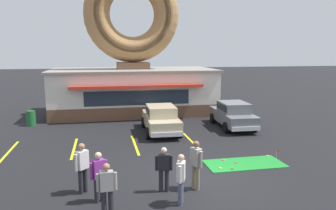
{
  "coord_description": "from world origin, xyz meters",
  "views": [
    {
      "loc": [
        -3.54,
        -11.16,
        4.75
      ],
      "look_at": [
        -0.24,
        5.0,
        2.0
      ],
      "focal_mm": 35.0,
      "sensor_mm": 36.0,
      "label": 1
    }
  ],
  "objects_px": {
    "golf_ball": "(225,161)",
    "pedestrian_clipboard_woman": "(164,167)",
    "putting_flag_pin": "(277,153)",
    "car_champagne": "(161,118)",
    "pedestrian_hooded_kid": "(82,165)",
    "car_grey": "(233,114)",
    "pedestrian_leather_jacket_man": "(181,177)",
    "pedestrian_beanie_man": "(99,175)",
    "pedestrian_blue_sweater_man": "(196,162)",
    "trash_bin": "(31,118)",
    "pedestrian_crossing_woman": "(107,187)"
  },
  "relations": [
    {
      "from": "pedestrian_beanie_man",
      "to": "pedestrian_leather_jacket_man",
      "type": "bearing_deg",
      "value": -15.13
    },
    {
      "from": "pedestrian_leather_jacket_man",
      "to": "pedestrian_crossing_woman",
      "type": "height_order",
      "value": "pedestrian_leather_jacket_man"
    },
    {
      "from": "golf_ball",
      "to": "pedestrian_leather_jacket_man",
      "type": "xyz_separation_m",
      "value": [
        -2.76,
        -3.35,
        0.84
      ]
    },
    {
      "from": "golf_ball",
      "to": "car_champagne",
      "type": "bearing_deg",
      "value": 106.89
    },
    {
      "from": "car_champagne",
      "to": "pedestrian_hooded_kid",
      "type": "bearing_deg",
      "value": -117.97
    },
    {
      "from": "putting_flag_pin",
      "to": "trash_bin",
      "type": "bearing_deg",
      "value": 140.87
    },
    {
      "from": "car_grey",
      "to": "pedestrian_leather_jacket_man",
      "type": "height_order",
      "value": "pedestrian_leather_jacket_man"
    },
    {
      "from": "pedestrian_leather_jacket_man",
      "to": "pedestrian_crossing_woman",
      "type": "bearing_deg",
      "value": -172.98
    },
    {
      "from": "putting_flag_pin",
      "to": "pedestrian_beanie_man",
      "type": "xyz_separation_m",
      "value": [
        -7.45,
        -2.24,
        0.47
      ]
    },
    {
      "from": "golf_ball",
      "to": "car_grey",
      "type": "xyz_separation_m",
      "value": [
        2.9,
        6.1,
        0.82
      ]
    },
    {
      "from": "pedestrian_clipboard_woman",
      "to": "pedestrian_crossing_woman",
      "type": "bearing_deg",
      "value": -146.01
    },
    {
      "from": "putting_flag_pin",
      "to": "trash_bin",
      "type": "distance_m",
      "value": 15.16
    },
    {
      "from": "pedestrian_clipboard_woman",
      "to": "pedestrian_blue_sweater_man",
      "type": "bearing_deg",
      "value": -0.23
    },
    {
      "from": "pedestrian_clipboard_woman",
      "to": "pedestrian_crossing_woman",
      "type": "height_order",
      "value": "pedestrian_crossing_woman"
    },
    {
      "from": "car_champagne",
      "to": "pedestrian_beanie_man",
      "type": "distance_m",
      "value": 9.11
    },
    {
      "from": "golf_ball",
      "to": "pedestrian_clipboard_woman",
      "type": "height_order",
      "value": "pedestrian_clipboard_woman"
    },
    {
      "from": "trash_bin",
      "to": "pedestrian_blue_sweater_man",
      "type": "bearing_deg",
      "value": -56.54
    },
    {
      "from": "pedestrian_clipboard_woman",
      "to": "pedestrian_crossing_woman",
      "type": "distance_m",
      "value": 2.31
    },
    {
      "from": "pedestrian_clipboard_woman",
      "to": "pedestrian_hooded_kid",
      "type": "bearing_deg",
      "value": 170.57
    },
    {
      "from": "putting_flag_pin",
      "to": "car_grey",
      "type": "relative_size",
      "value": 0.12
    },
    {
      "from": "pedestrian_blue_sweater_man",
      "to": "pedestrian_clipboard_woman",
      "type": "distance_m",
      "value": 1.13
    },
    {
      "from": "pedestrian_beanie_man",
      "to": "trash_bin",
      "type": "xyz_separation_m",
      "value": [
        -4.31,
        11.8,
        -0.4
      ]
    },
    {
      "from": "pedestrian_beanie_man",
      "to": "pedestrian_clipboard_woman",
      "type": "bearing_deg",
      "value": 9.02
    },
    {
      "from": "car_champagne",
      "to": "pedestrian_blue_sweater_man",
      "type": "height_order",
      "value": "pedestrian_blue_sweater_man"
    },
    {
      "from": "golf_ball",
      "to": "putting_flag_pin",
      "type": "height_order",
      "value": "putting_flag_pin"
    },
    {
      "from": "putting_flag_pin",
      "to": "car_grey",
      "type": "distance_m",
      "value": 6.59
    },
    {
      "from": "car_champagne",
      "to": "pedestrian_hooded_kid",
      "type": "relative_size",
      "value": 2.67
    },
    {
      "from": "pedestrian_leather_jacket_man",
      "to": "pedestrian_beanie_man",
      "type": "distance_m",
      "value": 2.58
    },
    {
      "from": "pedestrian_crossing_woman",
      "to": "car_champagne",
      "type": "bearing_deg",
      "value": 70.72
    },
    {
      "from": "pedestrian_hooded_kid",
      "to": "pedestrian_leather_jacket_man",
      "type": "relative_size",
      "value": 1.07
    },
    {
      "from": "car_champagne",
      "to": "car_grey",
      "type": "xyz_separation_m",
      "value": [
        4.64,
        0.36,
        0.0
      ]
    },
    {
      "from": "putting_flag_pin",
      "to": "car_champagne",
      "type": "height_order",
      "value": "car_champagne"
    },
    {
      "from": "pedestrian_blue_sweater_man",
      "to": "pedestrian_leather_jacket_man",
      "type": "distance_m",
      "value": 1.28
    },
    {
      "from": "pedestrian_blue_sweater_man",
      "to": "trash_bin",
      "type": "xyz_separation_m",
      "value": [
        -7.58,
        11.46,
        -0.46
      ]
    },
    {
      "from": "pedestrian_leather_jacket_man",
      "to": "pedestrian_clipboard_woman",
      "type": "distance_m",
      "value": 1.07
    },
    {
      "from": "pedestrian_blue_sweater_man",
      "to": "trash_bin",
      "type": "bearing_deg",
      "value": 123.46
    },
    {
      "from": "trash_bin",
      "to": "putting_flag_pin",
      "type": "bearing_deg",
      "value": -39.13
    },
    {
      "from": "golf_ball",
      "to": "pedestrian_blue_sweater_man",
      "type": "height_order",
      "value": "pedestrian_blue_sweater_man"
    },
    {
      "from": "putting_flag_pin",
      "to": "car_grey",
      "type": "xyz_separation_m",
      "value": [
        0.7,
        6.54,
        0.43
      ]
    },
    {
      "from": "pedestrian_crossing_woman",
      "to": "golf_ball",
      "type": "bearing_deg",
      "value": 35.84
    },
    {
      "from": "pedestrian_clipboard_woman",
      "to": "pedestrian_beanie_man",
      "type": "distance_m",
      "value": 2.17
    },
    {
      "from": "pedestrian_leather_jacket_man",
      "to": "pedestrian_beanie_man",
      "type": "height_order",
      "value": "pedestrian_beanie_man"
    },
    {
      "from": "car_champagne",
      "to": "pedestrian_leather_jacket_man",
      "type": "relative_size",
      "value": 2.85
    },
    {
      "from": "pedestrian_hooded_kid",
      "to": "pedestrian_leather_jacket_man",
      "type": "height_order",
      "value": "pedestrian_hooded_kid"
    },
    {
      "from": "pedestrian_hooded_kid",
      "to": "car_champagne",
      "type": "bearing_deg",
      "value": 62.03
    },
    {
      "from": "car_grey",
      "to": "pedestrian_hooded_kid",
      "type": "relative_size",
      "value": 2.68
    },
    {
      "from": "car_champagne",
      "to": "pedestrian_blue_sweater_man",
      "type": "distance_m",
      "value": 8.08
    },
    {
      "from": "car_grey",
      "to": "pedestrian_clipboard_woman",
      "type": "distance_m",
      "value": 10.35
    },
    {
      "from": "car_grey",
      "to": "pedestrian_clipboard_woman",
      "type": "height_order",
      "value": "car_grey"
    },
    {
      "from": "car_champagne",
      "to": "pedestrian_beanie_man",
      "type": "relative_size",
      "value": 2.82
    }
  ]
}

